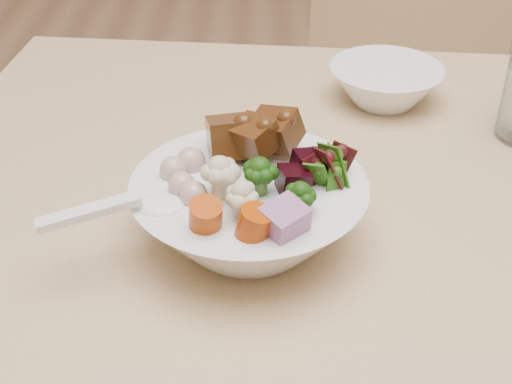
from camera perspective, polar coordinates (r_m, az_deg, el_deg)
chair_far at (r=1.46m, az=10.80°, el=7.52°), size 0.52×0.52×0.88m
food_bowl at (r=0.72m, az=-0.42°, el=-1.21°), size 0.24×0.24×0.13m
soup_spoon at (r=0.68m, az=-9.10°, el=-1.29°), size 0.14×0.06×0.03m
side_bowl at (r=1.01m, az=10.29°, el=8.44°), size 0.16×0.16×0.05m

